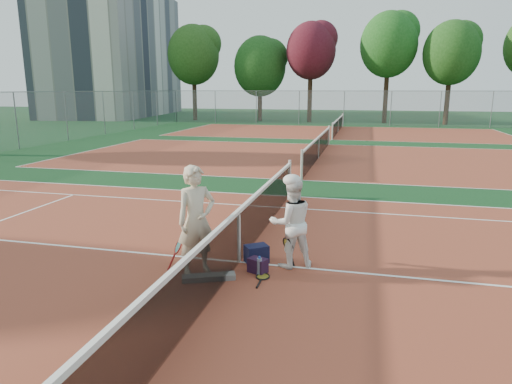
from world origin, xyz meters
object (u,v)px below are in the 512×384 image
racket_red (179,254)px  sports_bag_navy (257,254)px  player_a (196,220)px  racket_spare (263,277)px  net_main (239,236)px  player_b (291,223)px  water_bottle (259,267)px  apartment_block (115,52)px  sports_bag_purple (258,265)px  racket_black_held (288,253)px

racket_red → sports_bag_navy: racket_red is taller
player_a → racket_spare: (1.16, 0.06, -0.93)m
net_main → racket_spare: (0.58, -0.58, -0.49)m
player_b → racket_spare: size_ratio=2.72×
player_b → racket_red: 2.08m
water_bottle → racket_red: bearing=-176.5°
player_a → sports_bag_navy: 1.39m
water_bottle → racket_spare: bearing=-48.4°
apartment_block → player_a: (27.43, -44.64, -6.55)m
net_main → racket_spare: 0.96m
net_main → racket_spare: net_main is taller
net_main → water_bottle: net_main is taller
player_b → water_bottle: size_ratio=5.43×
sports_bag_purple → water_bottle: size_ratio=1.05×
racket_spare → player_a: bearing=92.2°
racket_red → water_bottle: (1.45, 0.09, -0.13)m
player_b → racket_spare: (-0.37, -0.63, -0.80)m
racket_red → racket_spare: 1.56m
net_main → racket_red: (-0.95, -0.57, -0.23)m
sports_bag_navy → water_bottle: sports_bag_navy is taller
racket_spare → sports_bag_navy: 0.74m
player_b → sports_bag_navy: size_ratio=3.96×
racket_red → racket_spare: racket_red is taller
player_a → racket_spare: size_ratio=3.17×
sports_bag_purple → player_a: bearing=-166.1°
player_a → net_main: bearing=3.4°
apartment_block → racket_red: 52.64m
player_a → water_bottle: size_ratio=6.33×
racket_red → player_b: bearing=-19.3°
racket_red → sports_bag_navy: (1.26, 0.66, -0.11)m
player_a → sports_bag_navy: bearing=-5.2°
net_main → sports_bag_purple: bearing=-40.5°
racket_spare → sports_bag_purple: (-0.14, 0.20, 0.11)m
racket_black_held → sports_bag_purple: racket_black_held is taller
net_main → player_b: bearing=3.2°
player_a → player_b: player_a is taller
racket_black_held → sports_bag_purple: bearing=-20.9°
sports_bag_navy → net_main: bearing=-164.0°
net_main → racket_red: net_main is taller
apartment_block → sports_bag_navy: 52.76m
player_b → racket_black_held: bearing=49.6°
racket_black_held → sports_bag_navy: 0.65m
apartment_block → racket_black_held: 53.21m
sports_bag_navy → water_bottle: size_ratio=1.37×
racket_red → racket_spare: (1.54, -0.00, -0.26)m
racket_red → sports_bag_purple: size_ratio=1.76×
sports_bag_purple → apartment_block: bearing=122.7°
player_a → racket_red: bearing=126.2°
racket_black_held → water_bottle: bearing=-9.6°
sports_bag_navy → sports_bag_purple: 0.49m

